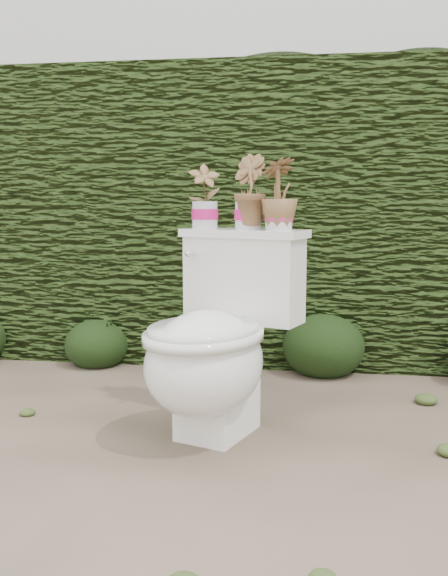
# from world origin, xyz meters

# --- Properties ---
(ground) EXTENTS (60.00, 60.00, 0.00)m
(ground) POSITION_xyz_m (0.00, 0.00, 0.00)
(ground) COLOR #87735D
(ground) RESTS_ON ground
(hedge) EXTENTS (8.00, 1.00, 1.60)m
(hedge) POSITION_xyz_m (0.00, 1.60, 0.80)
(hedge) COLOR #344B19
(hedge) RESTS_ON ground
(house_wall) EXTENTS (8.00, 3.50, 4.00)m
(house_wall) POSITION_xyz_m (0.60, 6.00, 2.00)
(house_wall) COLOR silver
(house_wall) RESTS_ON ground
(toilet) EXTENTS (0.66, 0.79, 0.78)m
(toilet) POSITION_xyz_m (-0.14, 0.13, 0.36)
(toilet) COLOR white
(toilet) RESTS_ON ground
(potted_plant_left) EXTENTS (0.15, 0.13, 0.25)m
(potted_plant_left) POSITION_xyz_m (-0.23, 0.41, 0.90)
(potted_plant_left) COLOR #226920
(potted_plant_left) RESTS_ON toilet
(potted_plant_center) EXTENTS (0.19, 0.20, 0.28)m
(potted_plant_center) POSITION_xyz_m (-0.04, 0.34, 0.92)
(potted_plant_center) COLOR #226920
(potted_plant_center) RESTS_ON toilet
(potted_plant_right) EXTENTS (0.21, 0.21, 0.26)m
(potted_plant_right) POSITION_xyz_m (0.08, 0.30, 0.91)
(potted_plant_right) COLOR #226920
(potted_plant_right) RESTS_ON toilet
(liriope_clump_2) EXTENTS (0.35, 0.35, 0.28)m
(liriope_clump_2) POSITION_xyz_m (-0.95, 1.08, 0.14)
(liriope_clump_2) COLOR #1E3211
(liriope_clump_2) RESTS_ON ground
(liriope_clump_3) EXTENTS (0.37, 0.37, 0.30)m
(liriope_clump_3) POSITION_xyz_m (-0.26, 1.08, 0.15)
(liriope_clump_3) COLOR #1E3211
(liriope_clump_3) RESTS_ON ground
(liriope_clump_4) EXTENTS (0.42, 0.42, 0.34)m
(liriope_clump_4) POSITION_xyz_m (0.27, 1.09, 0.17)
(liriope_clump_4) COLOR #1E3211
(liriope_clump_4) RESTS_ON ground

